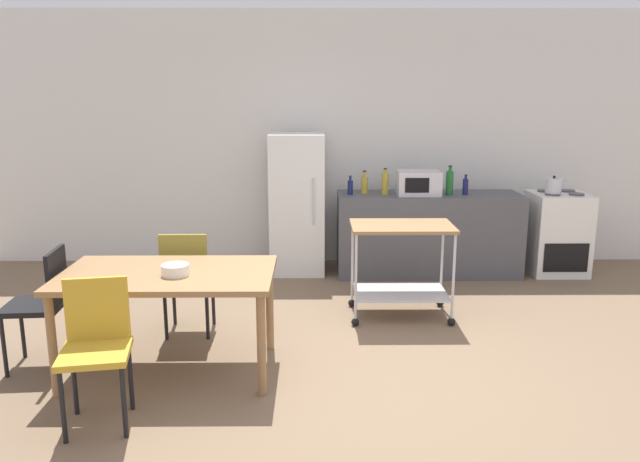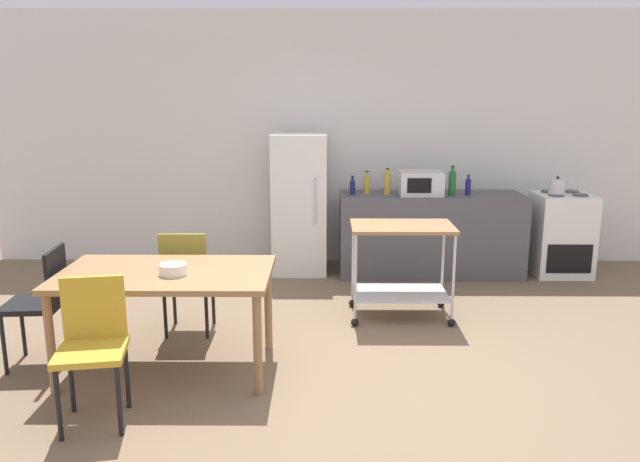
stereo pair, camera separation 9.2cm
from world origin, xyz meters
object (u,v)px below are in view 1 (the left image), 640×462
bottle_olive_oil (385,183)px  bottle_vinegar (450,182)px  chair_olive (187,275)px  bottle_soda (465,186)px  chair_black (43,300)px  bottle_hot_sauce (364,184)px  bottle_wine (350,187)px  kettle (554,186)px  chair_mustard (96,342)px  fruit_bowl (175,270)px  dining_table (168,283)px  kitchen_cart (401,255)px  microwave (418,183)px  refrigerator (297,204)px  stove_oven (557,233)px

bottle_olive_oil → bottle_vinegar: bottle_vinegar is taller
chair_olive → bottle_soda: bearing=-147.9°
chair_black → bottle_hot_sauce: 3.54m
bottle_olive_oil → bottle_soda: bearing=-2.0°
bottle_wine → bottle_hot_sauce: (0.16, 0.07, 0.02)m
kettle → chair_olive: bearing=-154.7°
bottle_olive_oil → bottle_soda: size_ratio=1.31×
chair_mustard → fruit_bowl: bearing=50.5°
bottle_vinegar → dining_table: bearing=-136.0°
bottle_olive_oil → bottle_soda: bottle_olive_oil is taller
bottle_soda → fruit_bowl: (-2.61, -2.51, -0.20)m
bottle_olive_oil → kitchen_cart: bearing=-89.8°
chair_mustard → microwave: (2.45, 3.13, 0.51)m
chair_mustard → bottle_hot_sauce: bottle_hot_sauce is taller
bottle_hot_sauce → bottle_olive_oil: (0.22, -0.05, 0.02)m
chair_black → fruit_bowl: chair_black is taller
chair_mustard → microwave: 4.00m
kettle → dining_table: bearing=-146.5°
dining_table → refrigerator: (0.85, 2.58, 0.10)m
kettle → bottle_olive_oil: bearing=178.3°
microwave → bottle_soda: size_ratio=2.10×
chair_mustard → bottle_soda: bottle_soda is taller
stove_oven → kettle: kettle is taller
kitchen_cart → bottle_soda: 1.63m
chair_black → bottle_olive_oil: 3.67m
kitchen_cart → kettle: 2.27m
refrigerator → kitchen_cart: (0.96, -1.47, -0.20)m
microwave → kettle: bearing=-0.5°
kitchen_cart → refrigerator: bearing=123.3°
microwave → kettle: microwave is taller
chair_olive → kitchen_cart: chair_olive is taller
dining_table → kitchen_cart: kitchen_cart is taller
bottle_hot_sauce → fruit_bowl: 3.01m
dining_table → refrigerator: bearing=71.8°
dining_table → fruit_bowl: 0.16m
chair_mustard → fruit_bowl: 0.77m
stove_oven → bottle_wine: bearing=-178.6°
kitchen_cart → fruit_bowl: bearing=-145.5°
microwave → bottle_vinegar: bearing=-0.1°
chair_olive → chair_black: 1.11m
kitchen_cart → bottle_wine: 1.45m
chair_black → microwave: (3.11, 2.34, 0.51)m
bottle_olive_oil → chair_olive: bearing=-135.7°
microwave → chair_olive: bearing=-141.5°
chair_olive → microwave: bearing=-142.3°
bottle_hot_sauce → microwave: bearing=-9.4°
bottle_vinegar → bottle_soda: 0.18m
kitchen_cart → chair_black: bearing=-159.4°
refrigerator → bottle_olive_oil: (0.96, -0.12, 0.25)m
bottle_soda → fruit_bowl: bearing=-136.0°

